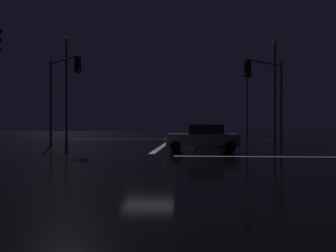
{
  "coord_description": "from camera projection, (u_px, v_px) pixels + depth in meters",
  "views": [
    {
      "loc": [
        2.28,
        -17.65,
        1.6
      ],
      "look_at": [
        0.12,
        11.78,
        1.43
      ],
      "focal_mm": 38.01,
      "sensor_mm": 36.0,
      "label": 1
    }
  ],
  "objects": [
    {
      "name": "streetlamp_right_far",
      "position": [
        247.0,
        96.0,
        46.76
      ],
      "size": [
        0.44,
        0.44,
        9.3
      ],
      "color": "#424247",
      "rests_on": "ground"
    },
    {
      "name": "stop_line_north",
      "position": [
        163.0,
        146.0,
        25.93
      ],
      "size": [
        0.35,
        14.0,
        0.01
      ],
      "color": "white",
      "rests_on": "ground"
    },
    {
      "name": "sedan_gray_crossing",
      "position": [
        203.0,
        137.0,
        21.05
      ],
      "size": [
        4.33,
        2.02,
        1.57
      ],
      "color": "slate",
      "rests_on": "ground"
    },
    {
      "name": "streetlamp_left_near",
      "position": [
        66.0,
        82.0,
        32.17
      ],
      "size": [
        0.44,
        0.44,
        9.5
      ],
      "color": "#424247",
      "rests_on": "ground"
    },
    {
      "name": "sedan_black",
      "position": [
        200.0,
        129.0,
        52.96
      ],
      "size": [
        2.02,
        4.33,
        1.57
      ],
      "color": "black",
      "rests_on": "ground"
    },
    {
      "name": "sedan_white",
      "position": [
        202.0,
        130.0,
        47.06
      ],
      "size": [
        2.02,
        4.33,
        1.57
      ],
      "color": "silver",
      "rests_on": "ground"
    },
    {
      "name": "sedan_blue",
      "position": [
        208.0,
        131.0,
        41.05
      ],
      "size": [
        2.02,
        4.33,
        1.57
      ],
      "color": "navy",
      "rests_on": "ground"
    },
    {
      "name": "ground",
      "position": [
        148.0,
        157.0,
        17.78
      ],
      "size": [
        120.0,
        120.0,
        0.1
      ],
      "primitive_type": "cube",
      "color": "black"
    },
    {
      "name": "crosswalk_bar_east",
      "position": [
        318.0,
        157.0,
        17.17
      ],
      "size": [
        14.0,
        0.4,
        0.01
      ],
      "color": "white",
      "rests_on": "ground"
    },
    {
      "name": "sedan_silver",
      "position": [
        208.0,
        134.0,
        27.96
      ],
      "size": [
        2.02,
        4.33,
        1.57
      ],
      "color": "#B7B7BC",
      "rests_on": "ground"
    },
    {
      "name": "sedan_orange",
      "position": [
        205.0,
        132.0,
        34.73
      ],
      "size": [
        2.02,
        4.33,
        1.57
      ],
      "color": "#C66014",
      "rests_on": "ground"
    },
    {
      "name": "streetlamp_right_near",
      "position": [
        275.0,
        83.0,
        30.8
      ],
      "size": [
        0.44,
        0.44,
        8.9
      ],
      "color": "#424247",
      "rests_on": "ground"
    },
    {
      "name": "traffic_signal_nw",
      "position": [
        61.0,
        84.0,
        25.51
      ],
      "size": [
        3.47,
        3.47,
        6.44
      ],
      "color": "#4C4C51",
      "rests_on": "ground"
    },
    {
      "name": "centre_line_ns",
      "position": [
        172.0,
        139.0,
        37.5
      ],
      "size": [
        22.0,
        0.15,
        0.01
      ],
      "color": "yellow",
      "rests_on": "ground"
    },
    {
      "name": "traffic_signal_ne",
      "position": [
        268.0,
        86.0,
        24.55
      ],
      "size": [
        3.13,
        3.13,
        6.1
      ],
      "color": "#4C4C51",
      "rests_on": "ground"
    }
  ]
}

